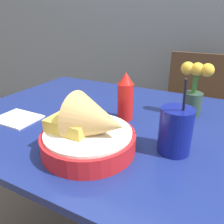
# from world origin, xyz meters

# --- Properties ---
(dining_table) EXTENTS (1.24, 0.87, 0.77)m
(dining_table) POSITION_xyz_m (0.00, 0.00, 0.67)
(dining_table) COLOR navy
(dining_table) RESTS_ON ground_plane
(chair_far_window) EXTENTS (0.40, 0.40, 0.92)m
(chair_far_window) POSITION_xyz_m (0.18, 0.79, 0.54)
(chair_far_window) COLOR #473323
(chair_far_window) RESTS_ON ground_plane
(food_basket) EXTENTS (0.28, 0.28, 0.18)m
(food_basket) POSITION_xyz_m (0.02, -0.23, 0.83)
(food_basket) COLOR red
(food_basket) RESTS_ON dining_table
(ketchup_bottle) EXTENTS (0.06, 0.06, 0.18)m
(ketchup_bottle) POSITION_xyz_m (0.01, 0.02, 0.86)
(ketchup_bottle) COLOR red
(ketchup_bottle) RESTS_ON dining_table
(drink_cup) EXTENTS (0.09, 0.09, 0.23)m
(drink_cup) POSITION_xyz_m (0.23, -0.12, 0.84)
(drink_cup) COLOR navy
(drink_cup) RESTS_ON dining_table
(flower_vase) EXTENTS (0.12, 0.07, 0.21)m
(flower_vase) POSITION_xyz_m (0.23, 0.18, 0.88)
(flower_vase) COLOR #2D4738
(flower_vase) RESTS_ON dining_table
(napkin) EXTENTS (0.16, 0.13, 0.01)m
(napkin) POSITION_xyz_m (-0.35, -0.17, 0.78)
(napkin) COLOR white
(napkin) RESTS_ON dining_table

